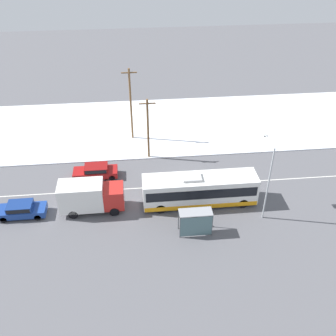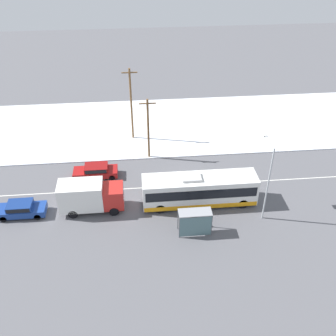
{
  "view_description": "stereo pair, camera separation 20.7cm",
  "coord_description": "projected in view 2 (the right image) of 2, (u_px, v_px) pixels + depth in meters",
  "views": [
    {
      "loc": [
        -4.9,
        -32.46,
        25.07
      ],
      "look_at": [
        -1.48,
        1.35,
        1.4
      ],
      "focal_mm": 42.0,
      "sensor_mm": 36.0,
      "label": 1
    },
    {
      "loc": [
        -4.69,
        -32.48,
        25.07
      ],
      "look_at": [
        -1.48,
        1.35,
        1.4
      ],
      "focal_mm": 42.0,
      "sensor_mm": 36.0,
      "label": 2
    }
  ],
  "objects": [
    {
      "name": "utility_pole_roadside",
      "position": [
        148.0,
        128.0,
        43.47
      ],
      "size": [
        1.8,
        0.24,
        7.34
      ],
      "color": "brown",
      "rests_on": "ground_plane"
    },
    {
      "name": "sedan_car",
      "position": [
        96.0,
        171.0,
        42.1
      ],
      "size": [
        4.71,
        1.8,
        1.43
      ],
      "rotation": [
        0.0,
        0.0,
        3.14
      ],
      "color": "maroon",
      "rests_on": "ground_plane"
    },
    {
      "name": "city_bus",
      "position": [
        199.0,
        190.0,
        38.04
      ],
      "size": [
        11.04,
        2.57,
        3.26
      ],
      "color": "white",
      "rests_on": "ground_plane"
    },
    {
      "name": "bus_shelter",
      "position": [
        195.0,
        220.0,
        34.36
      ],
      "size": [
        2.93,
        1.2,
        2.4
      ],
      "color": "gray",
      "rests_on": "ground_plane"
    },
    {
      "name": "pedestrian_at_stop",
      "position": [
        194.0,
        216.0,
        35.7
      ],
      "size": [
        0.63,
        0.28,
        1.74
      ],
      "color": "#23232D",
      "rests_on": "ground_plane"
    },
    {
      "name": "streetlamp",
      "position": [
        267.0,
        172.0,
        34.79
      ],
      "size": [
        0.36,
        3.03,
        7.72
      ],
      "color": "#9EA3A8",
      "rests_on": "ground_plane"
    },
    {
      "name": "lane_marking_center",
      "position": [
        183.0,
        185.0,
        41.23
      ],
      "size": [
        60.0,
        0.12,
        0.0
      ],
      "color": "silver",
      "rests_on": "ground_plane"
    },
    {
      "name": "snow_lot",
      "position": [
        171.0,
        125.0,
        51.97
      ],
      "size": [
        80.0,
        15.6,
        0.12
      ],
      "color": "silver",
      "rests_on": "ground_plane"
    },
    {
      "name": "utility_pole_snowlot",
      "position": [
        131.0,
        104.0,
        46.55
      ],
      "size": [
        1.8,
        0.24,
        9.08
      ],
      "color": "brown",
      "rests_on": "ground_plane"
    },
    {
      "name": "parked_car_near_truck",
      "position": [
        21.0,
        209.0,
        37.02
      ],
      "size": [
        4.41,
        1.8,
        1.41
      ],
      "color": "navy",
      "rests_on": "ground_plane"
    },
    {
      "name": "box_truck",
      "position": [
        90.0,
        196.0,
        37.11
      ],
      "size": [
        6.07,
        2.3,
        3.14
      ],
      "color": "silver",
      "rests_on": "ground_plane"
    },
    {
      "name": "ground_plane",
      "position": [
        183.0,
        185.0,
        41.23
      ],
      "size": [
        120.0,
        120.0,
        0.0
      ],
      "primitive_type": "plane",
      "color": "#56565B"
    }
  ]
}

